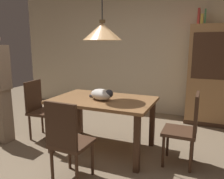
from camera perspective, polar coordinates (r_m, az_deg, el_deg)
The scene contains 12 objects.
ground at distance 2.93m, azimuth -5.33°, elevation -19.38°, with size 10.00×10.00×0.00m, color #847056.
back_wall at distance 5.00m, azimuth 9.11°, elevation 10.74°, with size 6.40×0.10×2.90m, color beige.
dining_table at distance 3.15m, azimuth -2.32°, elevation -4.17°, with size 1.40×0.90×0.75m.
chair_near_front at distance 2.48m, azimuth -11.25°, elevation -12.18°, with size 0.41×0.41×0.93m.
chair_right_side at distance 2.92m, azimuth 18.42°, elevation -8.89°, with size 0.40×0.40×0.93m.
chair_left_side at distance 3.79m, azimuth -18.00°, elevation -4.21°, with size 0.43×0.43×0.93m.
cat_sleeping at distance 3.05m, azimuth -2.61°, elevation -1.26°, with size 0.41×0.33×0.16m.
pendant_lamp at distance 3.04m, azimuth -2.48°, elevation 14.56°, with size 0.52×0.52×1.30m.
hutch_bookcase at distance 4.57m, azimuth 25.63°, elevation 2.66°, with size 1.12×0.45×1.85m.
book_red_tall at distance 4.56m, azimuth 21.24°, elevation 16.90°, with size 0.04×0.22×0.28m, color #B73833.
book_yellow_short at distance 4.55m, azimuth 21.93°, elevation 16.22°, with size 0.04×0.20×0.18m, color gold.
book_green_slim at distance 4.55m, azimuth 22.64°, elevation 16.68°, with size 0.03×0.20×0.26m, color #427A4C.
Camera 1 is at (1.21, -2.20, 1.49)m, focal length 35.90 mm.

